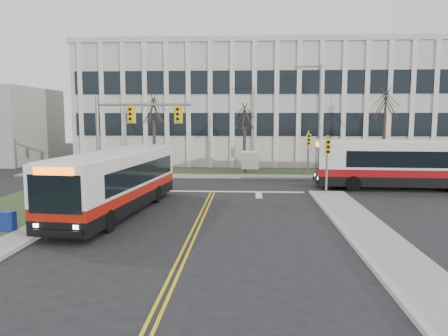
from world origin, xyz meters
TOP-DOWN VIEW (x-y plane):
  - ground at (0.00, 0.00)m, footprint 120.00×120.00m
  - sidewalk_east at (7.50, -5.00)m, footprint 2.00×26.00m
  - sidewalk_cross at (5.00, 15.20)m, footprint 44.00×1.60m
  - building_lawn at (5.00, 18.00)m, footprint 44.00×5.00m
  - office_building at (5.00, 30.00)m, footprint 40.00×16.00m
  - mast_arm_signal at (-5.62, 7.16)m, footprint 6.11×0.38m
  - signal_pole_near at (7.20, 6.90)m, footprint 0.34×0.39m
  - signal_pole_far at (7.20, 15.40)m, footprint 0.34×0.39m
  - streetlight at (8.03, 16.20)m, footprint 2.15×0.25m
  - directory_sign at (2.50, 17.50)m, footprint 1.50×0.12m
  - tree_left at (-6.00, 18.00)m, footprint 1.80×1.80m
  - tree_mid at (2.00, 18.20)m, footprint 1.80×1.80m
  - tree_right at (14.00, 18.00)m, footprint 1.80×1.80m
  - bus_main at (-4.42, 1.54)m, footprint 3.79×11.89m
  - bus_cross at (13.27, 9.88)m, footprint 12.47×3.30m
  - newspaper_box_blue at (-7.85, -2.67)m, footprint 0.61×0.58m

SIDE VIEW (x-z plane):
  - ground at x=0.00m, z-range 0.00..0.00m
  - building_lawn at x=5.00m, z-range 0.00..0.12m
  - sidewalk_east at x=7.50m, z-range 0.00..0.14m
  - sidewalk_cross at x=5.00m, z-range 0.00..0.14m
  - newspaper_box_blue at x=-7.85m, z-range 0.00..0.95m
  - directory_sign at x=2.50m, z-range 0.17..2.17m
  - bus_main at x=-4.42m, z-range 0.00..3.12m
  - bus_cross at x=13.27m, z-range 0.00..3.29m
  - signal_pole_near at x=7.20m, z-range 0.60..4.40m
  - signal_pole_far at x=7.20m, z-range 0.60..4.40m
  - mast_arm_signal at x=-5.62m, z-range 1.16..7.36m
  - tree_mid at x=2.00m, z-range 1.47..8.29m
  - streetlight at x=8.03m, z-range 0.59..9.79m
  - tree_left at x=-6.00m, z-range 1.66..9.36m
  - tree_right at x=14.00m, z-range 1.78..10.03m
  - office_building at x=5.00m, z-range 0.00..12.00m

